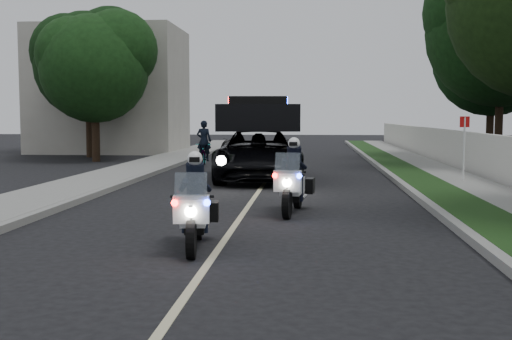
# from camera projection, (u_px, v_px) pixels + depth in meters

# --- Properties ---
(ground) EXTENTS (120.00, 120.00, 0.00)m
(ground) POSITION_uv_depth(u_px,v_px,m) (220.00, 247.00, 10.23)
(ground) COLOR black
(ground) RESTS_ON ground
(curb_right) EXTENTS (0.20, 60.00, 0.15)m
(curb_right) POSITION_uv_depth(u_px,v_px,m) (398.00, 181.00, 19.80)
(curb_right) COLOR gray
(curb_right) RESTS_ON ground
(grass_verge) EXTENTS (1.20, 60.00, 0.16)m
(grass_verge) POSITION_uv_depth(u_px,v_px,m) (421.00, 181.00, 19.74)
(grass_verge) COLOR #193814
(grass_verge) RESTS_ON ground
(sidewalk_right) EXTENTS (1.40, 60.00, 0.16)m
(sidewalk_right) POSITION_uv_depth(u_px,v_px,m) (464.00, 182.00, 19.62)
(sidewalk_right) COLOR gray
(sidewalk_right) RESTS_ON ground
(property_wall) EXTENTS (0.22, 60.00, 1.50)m
(property_wall) POSITION_uv_depth(u_px,v_px,m) (498.00, 160.00, 19.48)
(property_wall) COLOR beige
(property_wall) RESTS_ON ground
(curb_left) EXTENTS (0.20, 60.00, 0.15)m
(curb_left) POSITION_uv_depth(u_px,v_px,m) (137.00, 179.00, 20.50)
(curb_left) COLOR gray
(curb_left) RESTS_ON ground
(sidewalk_left) EXTENTS (2.00, 60.00, 0.16)m
(sidewalk_left) POSITION_uv_depth(u_px,v_px,m) (103.00, 178.00, 20.59)
(sidewalk_left) COLOR gray
(sidewalk_left) RESTS_ON ground
(building_far) EXTENTS (8.00, 6.00, 7.00)m
(building_far) POSITION_uv_depth(u_px,v_px,m) (110.00, 91.00, 36.60)
(building_far) COLOR #A8A396
(building_far) RESTS_ON ground
(lane_marking) EXTENTS (0.12, 50.00, 0.01)m
(lane_marking) POSITION_uv_depth(u_px,v_px,m) (265.00, 182.00, 20.15)
(lane_marking) COLOR #BFB78C
(lane_marking) RESTS_ON ground
(police_moto_left) EXTENTS (0.83, 1.87, 1.54)m
(police_moto_left) POSITION_uv_depth(u_px,v_px,m) (195.00, 248.00, 10.15)
(police_moto_left) COLOR white
(police_moto_left) RESTS_ON ground
(police_moto_right) EXTENTS (0.89, 1.98, 1.63)m
(police_moto_right) POSITION_uv_depth(u_px,v_px,m) (293.00, 213.00, 13.80)
(police_moto_right) COLOR silver
(police_moto_right) RESTS_ON ground
(police_suv) EXTENTS (3.15, 6.08, 2.87)m
(police_suv) POSITION_uv_depth(u_px,v_px,m) (258.00, 180.00, 20.92)
(police_suv) COLOR black
(police_suv) RESTS_ON ground
(bicycle) EXTENTS (0.82, 1.84, 0.93)m
(bicycle) POSITION_uv_depth(u_px,v_px,m) (204.00, 166.00, 26.74)
(bicycle) COLOR black
(bicycle) RESTS_ON ground
(cyclist) EXTENTS (0.64, 0.45, 1.69)m
(cyclist) POSITION_uv_depth(u_px,v_px,m) (204.00, 166.00, 26.74)
(cyclist) COLOR black
(cyclist) RESTS_ON ground
(sign_post) EXTENTS (0.43, 0.43, 2.13)m
(sign_post) POSITION_uv_depth(u_px,v_px,m) (463.00, 185.00, 19.33)
(sign_post) COLOR red
(sign_post) RESTS_ON ground
(tree_right_d) EXTENTS (8.52, 8.52, 11.43)m
(tree_right_d) POSITION_uv_depth(u_px,v_px,m) (498.00, 161.00, 29.63)
(tree_right_d) COLOR #143712
(tree_right_d) RESTS_ON ground
(tree_right_e) EXTENTS (7.47, 7.47, 9.53)m
(tree_right_e) POSITION_uv_depth(u_px,v_px,m) (489.00, 158.00, 31.51)
(tree_right_e) COLOR black
(tree_right_e) RESTS_ON ground
(tree_left_near) EXTENTS (6.41, 6.41, 8.13)m
(tree_left_near) POSITION_uv_depth(u_px,v_px,m) (96.00, 162.00, 29.20)
(tree_left_near) COLOR #153913
(tree_left_near) RESTS_ON ground
(tree_left_far) EXTENTS (5.55, 5.55, 8.87)m
(tree_left_far) POSITION_uv_depth(u_px,v_px,m) (90.00, 157.00, 32.21)
(tree_left_far) COLOR black
(tree_left_far) RESTS_ON ground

